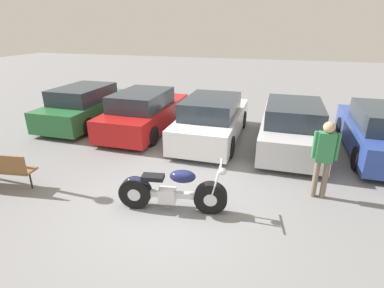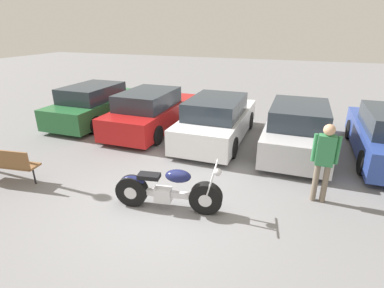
# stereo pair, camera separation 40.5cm
# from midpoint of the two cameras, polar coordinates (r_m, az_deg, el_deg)

# --- Properties ---
(ground_plane) EXTENTS (60.00, 60.00, 0.00)m
(ground_plane) POSITION_cam_midpoint_polar(r_m,az_deg,el_deg) (6.31, -6.32, -12.49)
(ground_plane) COLOR slate
(motorcycle) EXTENTS (2.21, 0.74, 1.07)m
(motorcycle) POSITION_cam_midpoint_polar(r_m,az_deg,el_deg) (6.13, -5.91, -8.96)
(motorcycle) COLOR black
(motorcycle) RESTS_ON ground_plane
(parked_car_green) EXTENTS (1.85, 4.41, 1.43)m
(parked_car_green) POSITION_cam_midpoint_polar(r_m,az_deg,el_deg) (12.26, -20.15, 6.87)
(parked_car_green) COLOR #286B38
(parked_car_green) RESTS_ON ground_plane
(parked_car_red) EXTENTS (1.85, 4.41, 1.43)m
(parked_car_red) POSITION_cam_midpoint_polar(r_m,az_deg,el_deg) (10.80, -10.02, 6.00)
(parked_car_red) COLOR red
(parked_car_red) RESTS_ON ground_plane
(parked_car_white) EXTENTS (1.85, 4.41, 1.43)m
(parked_car_white) POSITION_cam_midpoint_polar(r_m,az_deg,el_deg) (9.79, 2.68, 4.67)
(parked_car_white) COLOR white
(parked_car_white) RESTS_ON ground_plane
(parked_car_silver) EXTENTS (1.85, 4.41, 1.43)m
(parked_car_silver) POSITION_cam_midpoint_polar(r_m,az_deg,el_deg) (9.55, 17.34, 3.23)
(parked_car_silver) COLOR #BCBCC1
(parked_car_silver) RESTS_ON ground_plane
(parked_car_blue) EXTENTS (1.85, 4.41, 1.43)m
(parked_car_blue) POSITION_cam_midpoint_polar(r_m,az_deg,el_deg) (10.06, 31.57, 1.86)
(parked_car_blue) COLOR #2D479E
(parked_car_blue) RESTS_ON ground_plane
(person_standing) EXTENTS (0.52, 0.23, 1.73)m
(person_standing) POSITION_cam_midpoint_polar(r_m,az_deg,el_deg) (6.75, 22.37, -1.74)
(person_standing) COLOR #726656
(person_standing) RESTS_ON ground_plane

